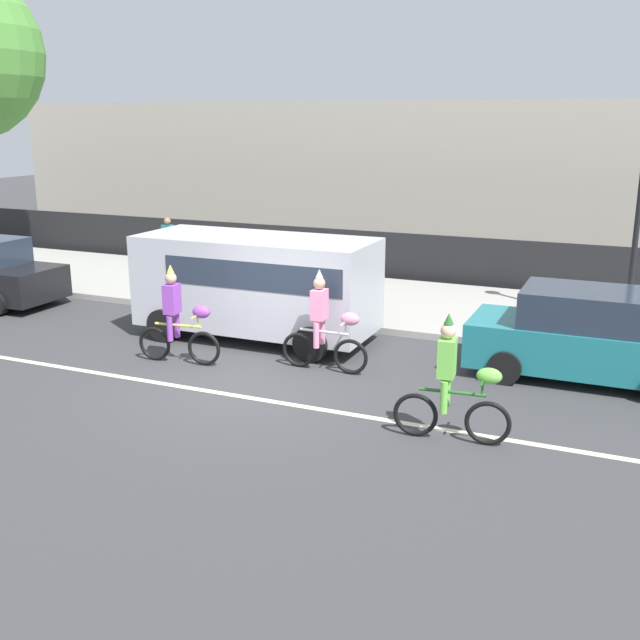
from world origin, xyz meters
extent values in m
plane|color=#38383A|center=(0.00, 0.00, 0.00)|extent=(80.00, 80.00, 0.00)
cube|color=beige|center=(0.00, -0.50, 0.00)|extent=(36.00, 0.14, 0.01)
cube|color=#9E9B93|center=(0.00, 6.50, 0.07)|extent=(60.00, 5.00, 0.15)
cube|color=black|center=(0.00, 9.40, 0.70)|extent=(40.00, 0.08, 1.40)
cube|color=#B2A899|center=(-3.93, 18.00, 2.55)|extent=(28.00, 8.00, 5.10)
torus|color=black|center=(-1.28, 0.68, 0.33)|extent=(0.67, 0.14, 0.67)
torus|color=black|center=(-2.32, 0.57, 0.33)|extent=(0.67, 0.14, 0.67)
cylinder|color=#E5D84C|center=(-1.80, 0.62, 0.75)|extent=(0.97, 0.15, 0.05)
cylinder|color=#E5D84C|center=(-1.95, 0.61, 0.84)|extent=(0.04, 0.04, 0.18)
cylinder|color=#E5D84C|center=(-1.38, 0.67, 0.86)|extent=(0.04, 0.04, 0.23)
cylinder|color=#E5D84C|center=(-1.38, 0.67, 0.98)|extent=(0.09, 0.50, 0.03)
ellipsoid|color=purple|center=(-1.30, 0.68, 1.05)|extent=(0.38, 0.24, 0.24)
cube|color=purple|center=(-1.90, 0.61, 1.26)|extent=(0.27, 0.34, 0.56)
sphere|color=tan|center=(-1.90, 0.61, 1.66)|extent=(0.22, 0.22, 0.22)
cone|color=#E5D84C|center=(-1.90, 0.61, 1.84)|extent=(0.14, 0.14, 0.16)
cylinder|color=purple|center=(-1.89, 0.47, 0.71)|extent=(0.11, 0.11, 0.48)
cylinder|color=purple|center=(-1.92, 0.75, 0.71)|extent=(0.11, 0.11, 0.48)
torus|color=black|center=(1.46, 1.31, 0.33)|extent=(0.67, 0.07, 0.67)
torus|color=black|center=(0.41, 1.32, 0.33)|extent=(0.67, 0.07, 0.67)
cylinder|color=silver|center=(0.93, 1.31, 0.75)|extent=(0.97, 0.05, 0.05)
cylinder|color=silver|center=(0.78, 1.31, 0.84)|extent=(0.04, 0.04, 0.18)
cylinder|color=silver|center=(1.35, 1.31, 0.86)|extent=(0.04, 0.04, 0.23)
cylinder|color=silver|center=(1.35, 1.31, 0.98)|extent=(0.03, 0.50, 0.03)
ellipsoid|color=pink|center=(1.44, 1.31, 1.05)|extent=(0.36, 0.20, 0.24)
cube|color=pink|center=(0.83, 1.31, 1.26)|extent=(0.24, 0.32, 0.56)
sphere|color=tan|center=(0.83, 1.31, 1.66)|extent=(0.22, 0.22, 0.22)
cone|color=silver|center=(0.83, 1.31, 1.84)|extent=(0.14, 0.14, 0.16)
cylinder|color=pink|center=(0.83, 1.17, 0.71)|extent=(0.11, 0.11, 0.48)
cylinder|color=pink|center=(0.84, 1.45, 0.71)|extent=(0.11, 0.11, 0.48)
torus|color=black|center=(4.38, -0.79, 0.33)|extent=(0.67, 0.14, 0.67)
torus|color=black|center=(3.34, -0.89, 0.33)|extent=(0.67, 0.14, 0.67)
cylinder|color=#266626|center=(3.86, -0.84, 0.75)|extent=(0.97, 0.15, 0.05)
cylinder|color=#266626|center=(3.71, -0.85, 0.84)|extent=(0.04, 0.04, 0.18)
cylinder|color=#266626|center=(4.28, -0.80, 0.86)|extent=(0.04, 0.04, 0.23)
cylinder|color=#266626|center=(4.28, -0.80, 0.98)|extent=(0.08, 0.50, 0.03)
ellipsoid|color=#72CC4C|center=(4.36, -0.79, 1.05)|extent=(0.38, 0.23, 0.24)
cube|color=#72CC4C|center=(3.76, -0.85, 1.26)|extent=(0.27, 0.34, 0.56)
sphere|color=beige|center=(3.76, -0.85, 1.66)|extent=(0.22, 0.22, 0.22)
cone|color=#266626|center=(3.76, -0.85, 1.84)|extent=(0.14, 0.14, 0.16)
cylinder|color=#72CC4C|center=(3.77, -0.99, 0.71)|extent=(0.11, 0.11, 0.48)
cylinder|color=#72CC4C|center=(3.74, -0.71, 0.71)|extent=(0.11, 0.11, 0.48)
cube|color=silver|center=(-1.21, 2.70, 1.23)|extent=(5.00, 2.00, 1.90)
cube|color=#283342|center=(-0.81, 2.70, 1.58)|extent=(3.90, 2.02, 0.56)
cylinder|color=black|center=(0.49, 1.70, 0.35)|extent=(0.70, 0.22, 0.70)
cylinder|color=black|center=(0.49, 3.70, 0.35)|extent=(0.70, 0.22, 0.70)
cylinder|color=black|center=(-2.91, 1.70, 0.35)|extent=(0.70, 0.22, 0.70)
cylinder|color=black|center=(-2.91, 3.70, 0.35)|extent=(0.70, 0.22, 0.70)
cylinder|color=black|center=(-7.79, 3.61, 0.30)|extent=(0.60, 0.20, 0.60)
cube|color=#1E727A|center=(5.42, 2.77, 0.60)|extent=(4.10, 1.72, 0.80)
cube|color=#232D3D|center=(5.32, 2.77, 1.32)|extent=(2.10, 1.58, 0.64)
cylinder|color=black|center=(4.15, 1.91, 0.30)|extent=(0.60, 0.20, 0.60)
cylinder|color=black|center=(4.15, 3.63, 0.30)|extent=(0.60, 0.20, 0.60)
cylinder|color=black|center=(6.02, 6.25, 2.90)|extent=(0.12, 0.12, 5.50)
cylinder|color=#33333D|center=(-6.51, 7.20, 0.57)|extent=(0.20, 0.20, 0.85)
cube|color=#1E727A|center=(-6.51, 7.20, 1.28)|extent=(0.32, 0.20, 0.56)
sphere|color=#9E7051|center=(-6.51, 7.20, 1.67)|extent=(0.20, 0.20, 0.20)
camera|label=1|loc=(6.12, -10.88, 4.58)|focal=42.00mm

